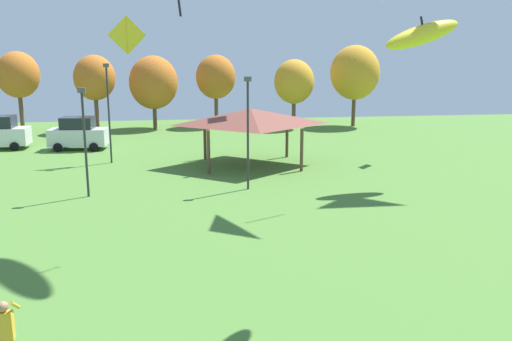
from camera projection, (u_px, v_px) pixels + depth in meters
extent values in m
cube|color=gold|center=(5.00, 326.00, 11.80)|extent=(0.36, 0.20, 0.65)
sphere|color=#A87A5B|center=(3.00, 307.00, 11.70)|extent=(0.24, 0.24, 0.24)
cylinder|color=gold|center=(15.00, 305.00, 11.83)|extent=(0.08, 0.52, 0.40)
cube|color=yellow|center=(127.00, 35.00, 34.64)|extent=(2.38, 0.71, 2.47)
cylinder|color=orange|center=(127.00, 35.00, 34.62)|extent=(0.04, 0.05, 2.24)
ellipsoid|color=yellow|center=(423.00, 34.00, 28.28)|extent=(4.80, 2.05, 2.19)
cube|color=black|center=(423.00, 29.00, 28.22)|extent=(0.41, 0.23, 1.25)
cylinder|color=black|center=(15.00, 146.00, 39.37)|extent=(0.64, 0.22, 0.64)
cylinder|color=black|center=(22.00, 142.00, 41.19)|extent=(0.64, 0.22, 0.64)
cube|color=silver|center=(79.00, 137.00, 39.79)|extent=(4.25, 2.15, 1.23)
cube|color=#1E232D|center=(78.00, 123.00, 39.57)|extent=(2.39, 1.85, 0.86)
cylinder|color=black|center=(94.00, 147.00, 39.10)|extent=(0.66, 0.27, 0.64)
cylinder|color=black|center=(99.00, 143.00, 40.87)|extent=(0.66, 0.27, 0.64)
cylinder|color=black|center=(58.00, 147.00, 38.97)|extent=(0.66, 0.27, 0.64)
cylinder|color=black|center=(65.00, 143.00, 40.74)|extent=(0.66, 0.27, 0.64)
cylinder|color=brown|center=(209.00, 152.00, 31.68)|extent=(0.20, 0.20, 2.60)
cylinder|color=brown|center=(302.00, 150.00, 32.43)|extent=(0.20, 0.20, 2.60)
cylinder|color=brown|center=(205.00, 140.00, 36.06)|extent=(0.20, 0.20, 2.60)
cylinder|color=brown|center=(287.00, 138.00, 36.81)|extent=(0.20, 0.20, 2.60)
pyramid|color=brown|center=(251.00, 116.00, 33.86)|extent=(7.21, 5.86, 1.00)
cylinder|color=#2D2D33|center=(109.00, 116.00, 34.52)|extent=(0.12, 0.12, 6.10)
cube|color=#4C4C51|center=(106.00, 65.00, 33.84)|extent=(0.36, 0.20, 0.24)
cylinder|color=#2D2D33|center=(248.00, 136.00, 27.82)|extent=(0.12, 0.12, 5.60)
cube|color=#4C4C51|center=(248.00, 79.00, 27.19)|extent=(0.36, 0.20, 0.24)
cylinder|color=#2D2D33|center=(85.00, 146.00, 26.40)|extent=(0.12, 0.12, 5.14)
cube|color=#4C4C51|center=(81.00, 90.00, 25.82)|extent=(0.36, 0.20, 0.24)
cylinder|color=brown|center=(21.00, 112.00, 47.95)|extent=(0.36, 0.36, 3.73)
ellipsoid|color=#BC6623|center=(18.00, 75.00, 47.25)|extent=(3.66, 3.66, 4.03)
cylinder|color=brown|center=(97.00, 112.00, 48.86)|extent=(0.36, 0.36, 3.43)
ellipsoid|color=#BC6623|center=(95.00, 78.00, 48.20)|extent=(3.66, 3.66, 4.02)
cylinder|color=brown|center=(155.00, 115.00, 50.69)|extent=(0.36, 0.36, 2.61)
ellipsoid|color=#BC6623|center=(154.00, 83.00, 50.05)|extent=(4.46, 4.46, 4.91)
cylinder|color=brown|center=(216.00, 109.00, 52.17)|extent=(0.36, 0.36, 3.30)
ellipsoid|color=#BC6623|center=(216.00, 77.00, 51.51)|extent=(3.78, 3.78, 4.16)
cylinder|color=brown|center=(294.00, 112.00, 50.91)|extent=(0.36, 0.36, 2.95)
ellipsoid|color=gold|center=(294.00, 82.00, 50.30)|extent=(3.72, 3.72, 4.09)
cylinder|color=brown|center=(354.00, 109.00, 52.25)|extent=(0.36, 0.36, 3.37)
ellipsoid|color=gold|center=(355.00, 73.00, 51.51)|extent=(4.68, 4.68, 5.14)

